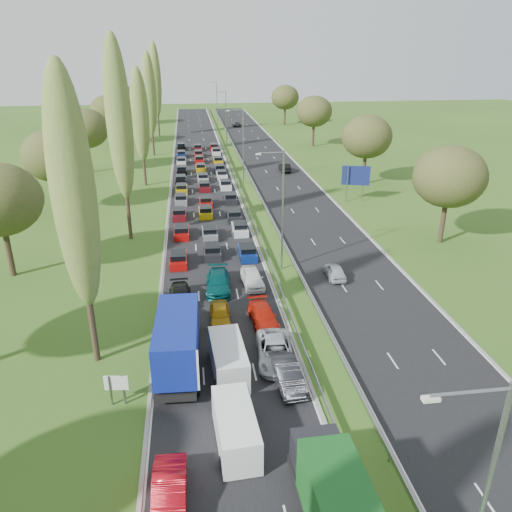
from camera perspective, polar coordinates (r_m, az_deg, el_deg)
ground at (r=85.49m, az=-1.57°, el=8.62°), size 260.00×260.00×0.00m
near_carriageway at (r=87.49m, az=-6.20°, el=8.83°), size 10.50×215.00×0.04m
far_carriageway at (r=88.82m, az=2.64°, el=9.14°), size 10.50×215.00×0.04m
central_reservation at (r=87.77m, az=-1.75°, el=9.36°), size 2.36×215.00×0.32m
lamp_columns at (r=82.28m, az=-1.46°, el=12.34°), size 0.18×140.18×12.00m
poplar_row at (r=71.52m, az=-13.93°, el=15.34°), size 2.80×127.80×22.44m
woodland_left at (r=68.74m, az=-22.84°, el=9.99°), size 8.00×166.00×11.10m
woodland_right at (r=75.81m, az=14.67°, el=12.04°), size 8.00×153.00×11.10m
traffic_queue_fill at (r=82.61m, az=-6.10°, el=8.32°), size 9.06×68.61×0.80m
near_car_1 at (r=27.00m, az=-9.87°, el=-25.24°), size 1.68×4.73×1.55m
near_car_2 at (r=40.05m, az=-9.00°, el=-7.55°), size 2.60×5.25×1.43m
near_car_3 at (r=44.21m, az=-8.63°, el=-4.52°), size 2.12×4.77×1.36m
near_car_7 at (r=46.05m, az=-4.34°, el=-3.01°), size 2.54×5.52×1.56m
near_car_8 at (r=40.85m, az=-4.15°, el=-6.68°), size 1.76×4.17×1.41m
near_car_9 at (r=33.94m, az=3.55°, el=-13.31°), size 2.00×4.76×1.53m
near_car_10 at (r=36.10m, az=2.22°, el=-10.82°), size 3.01×5.76×1.55m
near_car_11 at (r=40.51m, az=0.82°, el=-6.88°), size 2.28×4.97×1.41m
near_car_12 at (r=46.83m, az=-0.42°, el=-2.49°), size 2.09×4.65×1.55m
far_car_0 at (r=49.06m, az=8.99°, el=-1.71°), size 1.72×4.01×1.35m
far_car_1 at (r=91.95m, az=3.29°, el=10.09°), size 1.64×4.64×1.53m
far_car_2 at (r=148.48m, az=-2.30°, el=14.88°), size 2.54×5.02×1.36m
blue_lorry at (r=35.36m, az=-8.92°, el=-9.28°), size 2.75×9.91×4.18m
white_van_front at (r=29.62m, az=-2.39°, el=-18.76°), size 2.10×5.36×2.16m
white_van_rear at (r=34.94m, az=-3.23°, el=-11.43°), size 2.15×5.49×2.21m
info_sign at (r=33.04m, az=-15.65°, el=-14.12°), size 1.50×0.28×2.10m
direction_sign at (r=74.02m, az=11.33°, el=8.83°), size 3.86×1.24×5.20m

